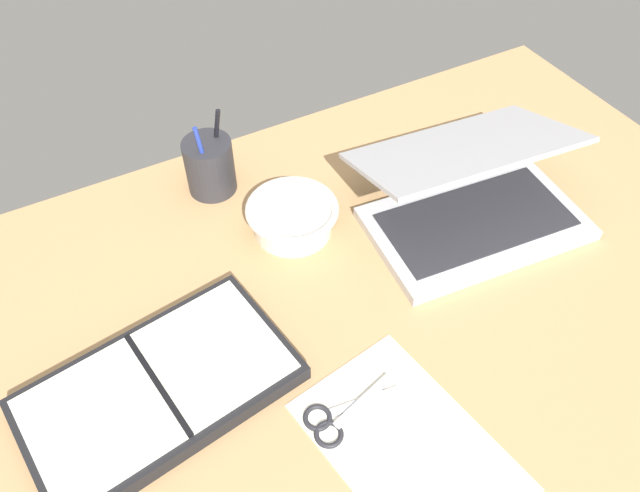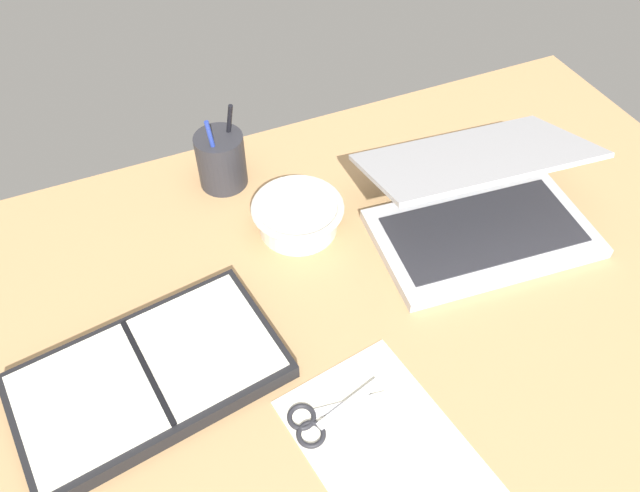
# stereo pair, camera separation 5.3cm
# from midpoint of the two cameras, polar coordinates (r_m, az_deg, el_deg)

# --- Properties ---
(desk_top) EXTENTS (1.40, 1.00, 0.02)m
(desk_top) POSITION_cam_midpoint_polar(r_m,az_deg,el_deg) (0.95, 4.26, -6.98)
(desk_top) COLOR tan
(desk_top) RESTS_ON ground
(laptop) EXTENTS (0.38, 0.31, 0.16)m
(laptop) POSITION_cam_midpoint_polar(r_m,az_deg,el_deg) (1.06, 12.28, 4.32)
(laptop) COLOR #B7B7BC
(laptop) RESTS_ON desk_top
(bowl) EXTENTS (0.15, 0.15, 0.05)m
(bowl) POSITION_cam_midpoint_polar(r_m,az_deg,el_deg) (1.03, -4.03, 2.66)
(bowl) COLOR silver
(bowl) RESTS_ON desk_top
(pen_cup) EXTENTS (0.09, 0.09, 0.16)m
(pen_cup) POSITION_cam_midpoint_polar(r_m,az_deg,el_deg) (1.11, -11.41, 7.17)
(pen_cup) COLOR #28282D
(pen_cup) RESTS_ON desk_top
(planner) EXTENTS (0.38, 0.25, 0.03)m
(planner) POSITION_cam_midpoint_polar(r_m,az_deg,el_deg) (0.89, -16.21, -12.48)
(planner) COLOR black
(planner) RESTS_ON desk_top
(scissors) EXTENTS (0.14, 0.07, 0.01)m
(scissors) POSITION_cam_midpoint_polar(r_m,az_deg,el_deg) (0.85, -0.60, -15.64)
(scissors) COLOR #B7B7BC
(scissors) RESTS_ON desk_top
(paper_sheet_front) EXTENTS (0.23, 0.31, 0.00)m
(paper_sheet_front) POSITION_cam_midpoint_polar(r_m,az_deg,el_deg) (0.84, 6.20, -17.80)
(paper_sheet_front) COLOR silver
(paper_sheet_front) RESTS_ON desk_top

